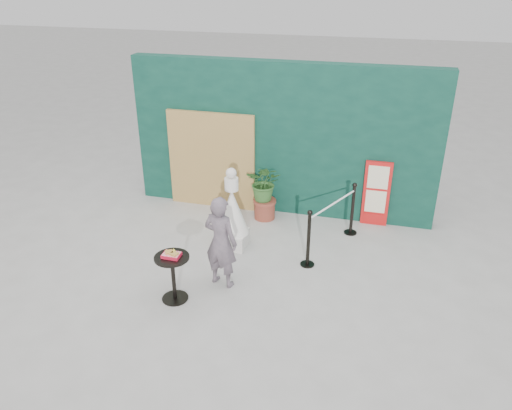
{
  "coord_description": "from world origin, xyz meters",
  "views": [
    {
      "loc": [
        1.92,
        -5.95,
        4.62
      ],
      "look_at": [
        0.0,
        1.2,
        1.0
      ],
      "focal_mm": 35.0,
      "sensor_mm": 36.0,
      "label": 1
    }
  ],
  "objects": [
    {
      "name": "woman",
      "position": [
        -0.32,
        0.29,
        0.76
      ],
      "size": [
        0.62,
        0.48,
        1.52
      ],
      "primitive_type": "imported",
      "rotation": [
        0.0,
        0.0,
        2.91
      ],
      "color": "slate",
      "rests_on": "ground"
    },
    {
      "name": "back_wall",
      "position": [
        0.0,
        3.15,
        1.5
      ],
      "size": [
        6.0,
        0.3,
        3.0
      ],
      "primitive_type": "cube",
      "color": "#0A2F27",
      "rests_on": "ground"
    },
    {
      "name": "cafe_table",
      "position": [
        -0.88,
        -0.29,
        0.5
      ],
      "size": [
        0.52,
        0.52,
        0.75
      ],
      "color": "black",
      "rests_on": "ground"
    },
    {
      "name": "food_basket",
      "position": [
        -0.87,
        -0.28,
        0.79
      ],
      "size": [
        0.26,
        0.19,
        0.11
      ],
      "color": "red",
      "rests_on": "cafe_table"
    },
    {
      "name": "statue",
      "position": [
        -0.51,
        1.47,
        0.61
      ],
      "size": [
        0.59,
        0.59,
        1.5
      ],
      "color": "silver",
      "rests_on": "ground"
    },
    {
      "name": "planter",
      "position": [
        -0.21,
        2.65,
        0.67
      ],
      "size": [
        0.68,
        0.59,
        1.15
      ],
      "color": "brown",
      "rests_on": "ground"
    },
    {
      "name": "ground",
      "position": [
        0.0,
        0.0,
        0.0
      ],
      "size": [
        60.0,
        60.0,
        0.0
      ],
      "primitive_type": "plane",
      "color": "#ADAAA5",
      "rests_on": "ground"
    },
    {
      "name": "stanchion_barrier",
      "position": [
        1.21,
        1.82,
        0.49
      ],
      "size": [
        0.84,
        1.54,
        1.03
      ],
      "color": "black",
      "rests_on": "ground"
    },
    {
      "name": "bamboo_fence",
      "position": [
        -1.4,
        2.94,
        1.0
      ],
      "size": [
        1.8,
        0.08,
        2.0
      ],
      "primitive_type": "cube",
      "color": "tan",
      "rests_on": "ground"
    },
    {
      "name": "menu_board",
      "position": [
        1.9,
        2.95,
        0.65
      ],
      "size": [
        0.5,
        0.07,
        1.3
      ],
      "color": "red",
      "rests_on": "ground"
    }
  ]
}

